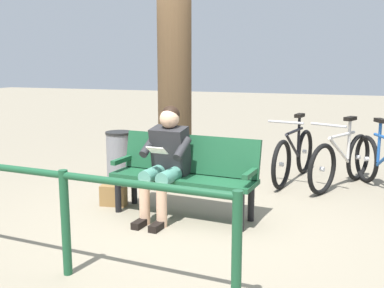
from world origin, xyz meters
TOP-DOWN VIEW (x-y plane):
  - ground_plane at (0.00, 0.00)m, footprint 40.00×40.00m
  - bench at (0.19, -0.15)m, footprint 1.63×0.61m
  - person_reading at (0.36, 0.00)m, footprint 0.51×0.79m
  - handbag at (1.10, -0.14)m, footprint 0.32×0.18m
  - tree_trunk at (0.73, -1.16)m, footprint 0.44×0.44m
  - litter_bin at (1.48, -1.01)m, footprint 0.37×0.37m
  - bicycle_orange at (-1.38, -1.90)m, footprint 0.78×1.55m
  - bicycle_red at (-0.73, -2.02)m, footprint 0.50×1.66m
  - railing_fence at (0.57, 1.53)m, footprint 2.86×0.26m

SIDE VIEW (x-z plane):
  - ground_plane at x=0.00m, z-range 0.00..0.00m
  - handbag at x=1.10m, z-range 0.00..0.24m
  - bicycle_orange at x=-1.38m, z-range -0.11..0.83m
  - bicycle_red at x=-0.73m, z-range -0.11..0.83m
  - litter_bin at x=1.48m, z-range 0.00..0.73m
  - bench at x=0.19m, z-range 0.07..0.94m
  - railing_fence at x=0.57m, z-range 0.16..1.01m
  - person_reading at x=0.36m, z-range 0.06..1.27m
  - tree_trunk at x=0.73m, z-range 0.00..3.38m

